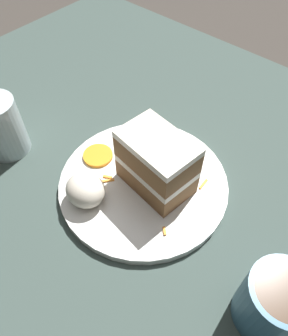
{
  "coord_description": "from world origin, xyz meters",
  "views": [
    {
      "loc": [
        -0.21,
        0.29,
        0.49
      ],
      "look_at": [
        -0.0,
        0.05,
        0.08
      ],
      "focal_mm": 35.0,
      "sensor_mm": 36.0,
      "label": 1
    }
  ],
  "objects_px": {
    "cream_dollop": "(85,190)",
    "cake_slice": "(157,163)",
    "orange_garnish": "(98,156)",
    "coffee_mug": "(275,302)",
    "drinking_glass": "(2,130)",
    "plate": "(144,184)"
  },
  "relations": [
    {
      "from": "cream_dollop",
      "to": "cake_slice",
      "type": "bearing_deg",
      "value": -122.81
    },
    {
      "from": "cream_dollop",
      "to": "orange_garnish",
      "type": "distance_m",
      "value": 0.09
    },
    {
      "from": "coffee_mug",
      "to": "drinking_glass",
      "type": "bearing_deg",
      "value": 5.25
    },
    {
      "from": "plate",
      "to": "cake_slice",
      "type": "distance_m",
      "value": 0.06
    },
    {
      "from": "orange_garnish",
      "to": "drinking_glass",
      "type": "bearing_deg",
      "value": 29.71
    },
    {
      "from": "orange_garnish",
      "to": "cake_slice",
      "type": "bearing_deg",
      "value": -168.25
    },
    {
      "from": "orange_garnish",
      "to": "plate",
      "type": "bearing_deg",
      "value": -172.59
    },
    {
      "from": "cream_dollop",
      "to": "drinking_glass",
      "type": "bearing_deg",
      "value": 3.46
    },
    {
      "from": "coffee_mug",
      "to": "cream_dollop",
      "type": "bearing_deg",
      "value": 6.45
    },
    {
      "from": "cream_dollop",
      "to": "drinking_glass",
      "type": "height_order",
      "value": "drinking_glass"
    },
    {
      "from": "plate",
      "to": "cake_slice",
      "type": "bearing_deg",
      "value": -146.28
    },
    {
      "from": "cream_dollop",
      "to": "coffee_mug",
      "type": "xyz_separation_m",
      "value": [
        -0.3,
        -0.03,
        0.01
      ]
    },
    {
      "from": "cake_slice",
      "to": "coffee_mug",
      "type": "distance_m",
      "value": 0.24
    },
    {
      "from": "cake_slice",
      "to": "drinking_glass",
      "type": "height_order",
      "value": "cake_slice"
    },
    {
      "from": "plate",
      "to": "orange_garnish",
      "type": "bearing_deg",
      "value": 7.41
    },
    {
      "from": "orange_garnish",
      "to": "cream_dollop",
      "type": "bearing_deg",
      "value": 125.19
    },
    {
      "from": "orange_garnish",
      "to": "coffee_mug",
      "type": "xyz_separation_m",
      "value": [
        -0.35,
        0.04,
        0.03
      ]
    },
    {
      "from": "drinking_glass",
      "to": "orange_garnish",
      "type": "bearing_deg",
      "value": -150.29
    },
    {
      "from": "cream_dollop",
      "to": "orange_garnish",
      "type": "relative_size",
      "value": 1.23
    },
    {
      "from": "cake_slice",
      "to": "orange_garnish",
      "type": "height_order",
      "value": "cake_slice"
    },
    {
      "from": "orange_garnish",
      "to": "coffee_mug",
      "type": "relative_size",
      "value": 0.56
    },
    {
      "from": "orange_garnish",
      "to": "drinking_glass",
      "type": "distance_m",
      "value": 0.17
    }
  ]
}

